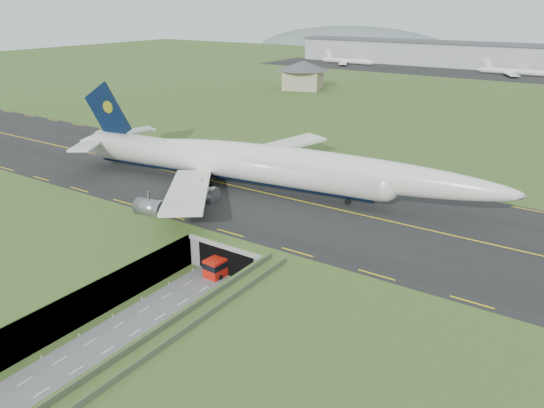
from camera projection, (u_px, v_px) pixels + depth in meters
The scene contains 10 objects.
ground at pixel (196, 295), 86.30m from camera, with size 900.00×900.00×0.00m, color #3D5923.
airfield_deck at pixel (195, 279), 85.24m from camera, with size 800.00×800.00×6.00m, color gray.
trench_road at pixel (163, 316), 80.45m from camera, with size 12.00×75.00×0.20m, color slate.
taxiway at pixel (300, 201), 109.75m from camera, with size 800.00×44.00×0.18m, color black.
tunnel_portal at pixel (255, 241), 98.09m from camera, with size 17.00×22.30×6.00m.
guideway at pixel (156, 351), 63.85m from camera, with size 3.00×53.00×7.05m.
jumbo_jet at pixel (254, 164), 114.66m from camera, with size 104.58×64.97×21.68m.
shuttle_tram at pixel (225, 263), 93.03m from camera, with size 3.61×8.29×3.29m.
service_building at pixel (303, 72), 249.81m from camera, with size 30.55×30.55×13.25m.
cargo_terminal at pixel (532, 58), 313.76m from camera, with size 320.00×67.00×15.60m.
Camera 1 is at (52.35, -55.64, 44.60)m, focal length 35.00 mm.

